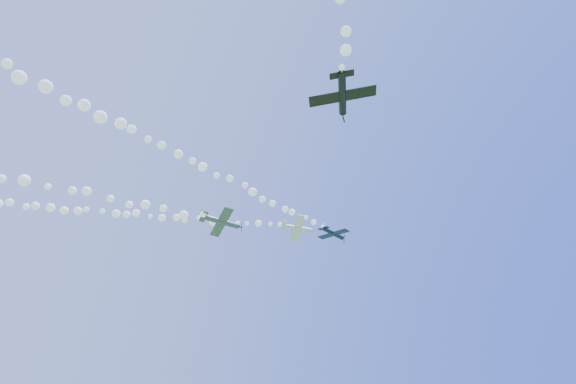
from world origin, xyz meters
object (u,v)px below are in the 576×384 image
plane_navy (333,234)px  plane_grey (221,222)px  plane_white (297,228)px  plane_black (342,95)px

plane_navy → plane_grey: plane_navy is taller
plane_grey → plane_navy: bearing=12.7°
plane_navy → plane_white: bearing=100.0°
plane_white → plane_grey: size_ratio=0.96×
plane_navy → plane_black: (-25.75, -34.77, -7.93)m
plane_black → plane_navy: bearing=2.5°
plane_white → plane_black: bearing=-95.3°
plane_black → plane_grey: bearing=35.1°
plane_navy → plane_black: 43.99m
plane_grey → plane_white: bearing=32.8°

